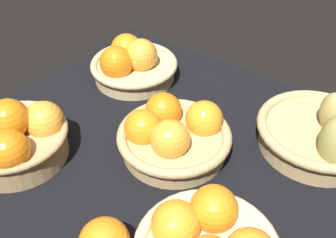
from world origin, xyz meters
The scene contains 5 objects.
market_tray centered at (0.00, 0.00, 1.50)cm, with size 84.00×72.00×3.00cm, color black.
basket_far_right centered at (23.03, 21.01, 8.20)cm, with size 21.26×21.26×13.10cm.
basket_near_left_pears centered at (-24.67, -17.18, 7.06)cm, with size 24.92×24.92×13.30cm.
basket_near_right centered at (23.49, -15.11, 7.19)cm, with size 22.12×22.12×11.07cm.
basket_center centered at (-0.60, 0.60, 7.09)cm, with size 23.15×23.15×10.24cm.
Camera 1 is at (-35.10, 49.32, 59.86)cm, focal length 42.27 mm.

